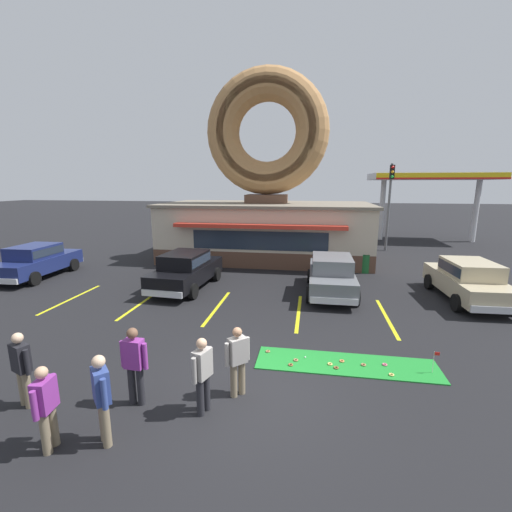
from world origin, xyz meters
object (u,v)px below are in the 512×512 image
at_px(golf_ball, 305,357).
at_px(trash_bin, 365,263).
at_px(pedestrian_blue_sweater_man, 134,362).
at_px(pedestrian_beanie_man, 203,372).
at_px(pedestrian_hooded_kid, 102,395).
at_px(pedestrian_clipboard_woman, 46,405).
at_px(car_navy, 37,260).
at_px(pedestrian_crossing_woman, 238,359).
at_px(pedestrian_leather_jacket_man, 22,366).
at_px(car_black, 186,269).
at_px(traffic_light_pole, 390,196).
at_px(car_grey, 331,273).
at_px(putting_flag_pin, 436,357).
at_px(car_champagne, 468,279).

height_order(golf_ball, trash_bin, trash_bin).
distance_m(pedestrian_blue_sweater_man, pedestrian_beanie_man, 1.45).
xyz_separation_m(pedestrian_hooded_kid, pedestrian_clipboard_woman, (-0.85, -0.29, -0.08)).
xyz_separation_m(car_navy, pedestrian_hooded_kid, (9.69, -9.53, 0.06)).
xyz_separation_m(pedestrian_blue_sweater_man, pedestrian_crossing_woman, (2.01, 0.63, -0.07)).
relative_size(golf_ball, pedestrian_crossing_woman, 0.03).
bearing_deg(pedestrian_leather_jacket_man, car_black, 87.69).
xyz_separation_m(pedestrian_clipboard_woman, traffic_light_pole, (9.37, 19.73, 2.86)).
relative_size(golf_ball, pedestrian_beanie_man, 0.03).
distance_m(car_black, car_grey, 6.22).
height_order(pedestrian_hooded_kid, pedestrian_beanie_man, pedestrian_hooded_kid).
distance_m(putting_flag_pin, pedestrian_crossing_woman, 4.77).
distance_m(putting_flag_pin, trash_bin, 9.77).
bearing_deg(pedestrian_hooded_kid, trash_bin, 64.51).
bearing_deg(pedestrian_hooded_kid, pedestrian_crossing_woman, 41.19).
bearing_deg(putting_flag_pin, car_grey, 109.94).
xyz_separation_m(car_champagne, trash_bin, (-3.27, 3.88, -0.37)).
bearing_deg(car_grey, golf_ball, -99.23).
distance_m(golf_ball, pedestrian_clipboard_woman, 5.78).
relative_size(pedestrian_beanie_man, pedestrian_crossing_woman, 1.02).
bearing_deg(traffic_light_pole, car_black, -134.95).
xyz_separation_m(golf_ball, pedestrian_crossing_woman, (-1.41, -1.79, 0.81)).
bearing_deg(car_navy, car_grey, -1.17).
xyz_separation_m(golf_ball, car_grey, (0.93, 5.70, 0.82)).
relative_size(car_black, pedestrian_leather_jacket_man, 2.91).
bearing_deg(pedestrian_leather_jacket_man, traffic_light_pole, 60.20).
distance_m(car_champagne, pedestrian_blue_sweater_man, 12.49).
distance_m(car_grey, pedestrian_blue_sweater_man, 9.21).
height_order(pedestrian_beanie_man, pedestrian_crossing_woman, pedestrian_beanie_man).
relative_size(car_navy, pedestrian_clipboard_woman, 2.97).
distance_m(pedestrian_crossing_woman, traffic_light_pole, 19.07).
height_order(car_champagne, traffic_light_pole, traffic_light_pole).
bearing_deg(trash_bin, car_grey, -116.44).
bearing_deg(car_navy, trash_bin, 12.58).
distance_m(car_champagne, pedestrian_hooded_kid, 13.24).
bearing_deg(trash_bin, car_black, -153.37).
relative_size(pedestrian_leather_jacket_man, traffic_light_pole, 0.28).
distance_m(car_black, pedestrian_blue_sweater_man, 8.11).
distance_m(car_black, car_navy, 7.82).
height_order(pedestrian_clipboard_woman, traffic_light_pole, traffic_light_pole).
relative_size(pedestrian_blue_sweater_man, pedestrian_leather_jacket_man, 1.04).
relative_size(golf_ball, car_navy, 0.01).
xyz_separation_m(car_champagne, pedestrian_beanie_man, (-8.07, -8.13, 0.00)).
xyz_separation_m(golf_ball, pedestrian_hooded_kid, (-3.40, -3.54, 0.88)).
bearing_deg(pedestrian_crossing_woman, pedestrian_hooded_kid, -138.81).
height_order(putting_flag_pin, car_black, car_black).
xyz_separation_m(pedestrian_blue_sweater_man, trash_bin, (6.25, 11.97, -0.43)).
distance_m(pedestrian_clipboard_woman, pedestrian_beanie_man, 2.67).
xyz_separation_m(car_champagne, pedestrian_clipboard_woman, (-10.36, -9.50, -0.02)).
bearing_deg(traffic_light_pole, putting_flag_pin, -97.22).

